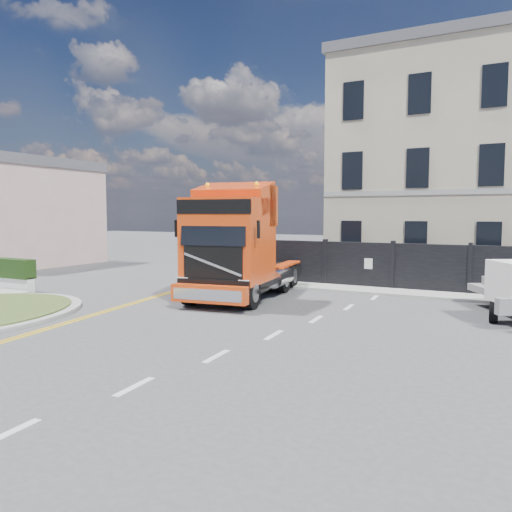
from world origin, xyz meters
The scene contains 6 objects.
ground centered at (0.00, 0.00, 0.00)m, with size 120.00×120.00×0.00m, color #424244.
seaside_bldg_pink centered at (-20.00, 9.00, 3.00)m, with size 8.00×8.00×6.00m, color beige.
hoarding_fence centered at (6.55, 9.00, 1.00)m, with size 18.80×0.25×2.00m.
georgian_building centered at (6.00, 16.50, 5.77)m, with size 12.30×10.30×12.80m.
pavement_far centered at (6.00, 8.10, 0.06)m, with size 20.00×1.60×0.12m, color #979792.
truck centered at (-0.66, 3.87, 1.91)m, with size 3.60×7.41×4.26m.
Camera 1 is at (8.59, -12.17, 3.22)m, focal length 35.00 mm.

